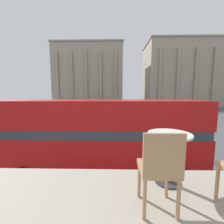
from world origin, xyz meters
TOP-DOWN VIEW (x-y plane):
  - double_decker_bus at (0.21, 5.79)m, footprint 10.82×2.63m
  - cafe_dining_table at (1.60, -0.35)m, footprint 0.60×0.60m
  - cafe_chair_0 at (1.31, -0.91)m, footprint 0.40×0.40m
  - plaza_building_left at (-9.75, 59.77)m, footprint 27.04×14.44m
  - plaza_building_right at (27.12, 56.31)m, footprint 29.76×17.04m
  - traffic_light_near at (0.03, 9.24)m, footprint 0.42×0.24m
  - traffic_light_mid at (0.67, 16.56)m, footprint 0.42×0.24m
  - traffic_light_far at (-4.97, 23.46)m, footprint 0.42×0.24m
  - pedestrian_grey at (0.78, 27.52)m, footprint 0.32×0.32m
  - pedestrian_white at (-0.06, 21.33)m, footprint 0.32×0.32m
  - pedestrian_red at (4.18, 30.71)m, footprint 0.32×0.32m

SIDE VIEW (x-z plane):
  - pedestrian_white at x=-0.06m, z-range 0.12..1.78m
  - pedestrian_grey at x=0.78m, z-range 0.13..1.84m
  - pedestrian_red at x=4.18m, z-range 0.14..1.93m
  - traffic_light_far at x=-4.97m, z-range 0.53..3.84m
  - double_decker_bus at x=0.21m, z-range 0.24..4.54m
  - traffic_light_mid at x=0.67m, z-range 0.59..4.42m
  - traffic_light_near at x=0.03m, z-range 0.62..4.80m
  - cafe_chair_0 at x=1.31m, z-range 3.44..4.35m
  - cafe_dining_table at x=1.60m, z-range 3.55..4.28m
  - plaza_building_right at x=27.12m, z-range 0.00..23.23m
  - plaza_building_left at x=-9.75m, z-range 0.00..23.67m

